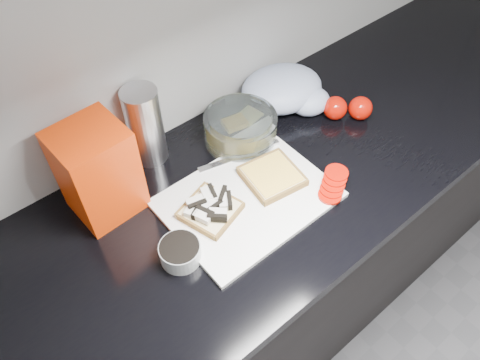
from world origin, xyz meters
The scene contains 14 objects.
base_cabinet centered at (0.00, 1.20, 0.43)m, with size 3.50×0.60×0.86m, color black.
countertop centered at (0.00, 1.20, 0.88)m, with size 3.50×0.64×0.04m, color black.
cutting_board centered at (-0.07, 1.17, 0.91)m, with size 0.40×0.30×0.01m, color white.
bread_left centered at (-0.17, 1.19, 0.93)m, with size 0.16×0.16×0.04m.
bread_right centered at (0.02, 1.18, 0.92)m, with size 0.16×0.16×0.02m.
tomato_slices centered at (0.12, 1.06, 0.92)m, with size 0.13×0.10×0.03m.
knife centered at (0.03, 1.28, 0.92)m, with size 0.23×0.07×0.01m.
seed_tub centered at (-0.29, 1.14, 0.93)m, with size 0.09×0.09×0.05m.
tub_lid centered at (-0.13, 1.25, 0.90)m, with size 0.09×0.09×0.01m, color silver.
glass_bowl centered at (0.05, 1.35, 0.94)m, with size 0.20×0.20×0.08m.
bread_bag centered at (-0.34, 1.38, 1.02)m, with size 0.15×0.14×0.24m, color #F32F04.
steel_canister centered at (-0.17, 1.45, 1.01)m, with size 0.09×0.09×0.22m, color #B9B9BF.
grocery_bag centered at (0.25, 1.38, 0.95)m, with size 0.29×0.27×0.11m.
whole_tomatoes centered at (0.35, 1.22, 0.93)m, with size 0.12×0.11×0.07m.
Camera 1 is at (-0.54, 0.64, 1.81)m, focal length 35.00 mm.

